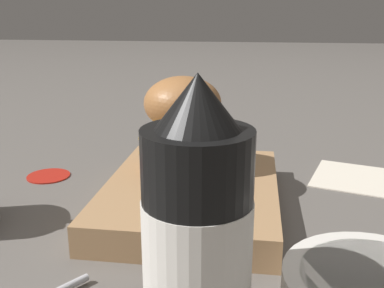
{
  "coord_description": "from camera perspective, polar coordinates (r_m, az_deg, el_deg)",
  "views": [
    {
      "loc": [
        0.54,
        0.1,
        0.25
      ],
      "look_at": [
        0.01,
        0.03,
        0.09
      ],
      "focal_mm": 42.0,
      "sensor_mm": 36.0,
      "label": 1
    }
  ],
  "objects": [
    {
      "name": "ketchup_bottle",
      "position": [
        0.33,
        0.65,
        -11.09
      ],
      "size": [
        0.08,
        0.08,
        0.21
      ],
      "color": "black",
      "rests_on": "ground_plane"
    },
    {
      "name": "serving_board",
      "position": [
        0.58,
        0.0,
        -6.45
      ],
      "size": [
        0.28,
        0.22,
        0.04
      ],
      "color": "#A37A51",
      "rests_on": "ground_plane"
    },
    {
      "name": "burger",
      "position": [
        0.6,
        -1.18,
        2.75
      ],
      "size": [
        0.1,
        0.1,
        0.13
      ],
      "color": "#9E6638",
      "rests_on": "serving_board"
    },
    {
      "name": "ground_plane",
      "position": [
        0.61,
        -2.2,
        -7.35
      ],
      "size": [
        6.0,
        6.0,
        0.0
      ],
      "primitive_type": "plane",
      "color": "#5B5651"
    },
    {
      "name": "ketchup_puddle",
      "position": [
        0.73,
        -17.76,
        -3.81
      ],
      "size": [
        0.06,
        0.06,
        0.0
      ],
      "color": "#B21E14",
      "rests_on": "ground_plane"
    },
    {
      "name": "parchment_square",
      "position": [
        0.73,
        20.29,
        -4.05
      ],
      "size": [
        0.16,
        0.16,
        0.0
      ],
      "color": "beige",
      "rests_on": "ground_plane"
    }
  ]
}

